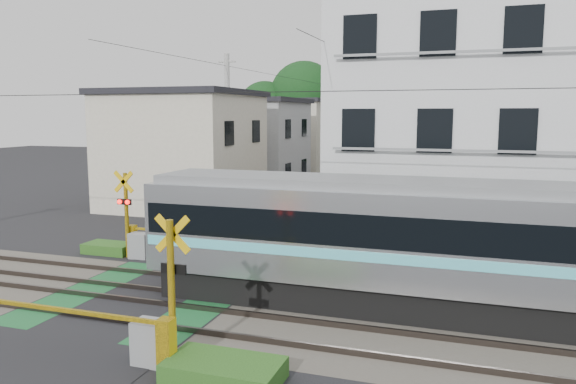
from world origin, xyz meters
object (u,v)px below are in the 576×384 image
(apartment_block, at_px, (477,124))
(crossing_signal_far, at_px, (139,238))
(crossing_signal_near, at_px, (153,332))
(pedestrian, at_px, (380,165))

(apartment_block, bearing_deg, crossing_signal_far, -152.22)
(crossing_signal_near, bearing_deg, crossing_signal_far, 125.29)
(apartment_block, xyz_separation_m, pedestrian, (-7.69, 25.05, -3.87))
(crossing_signal_near, distance_m, pedestrian, 38.24)
(crossing_signal_far, distance_m, apartment_block, 13.14)
(crossing_signal_near, xyz_separation_m, crossing_signal_far, (-5.17, 7.31, 0.00))
(apartment_block, bearing_deg, crossing_signal_near, -114.22)
(crossing_signal_near, relative_size, pedestrian, 3.01)
(crossing_signal_near, relative_size, crossing_signal_far, 1.00)
(crossing_signal_far, xyz_separation_m, pedestrian, (3.40, 30.89, 0.07))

